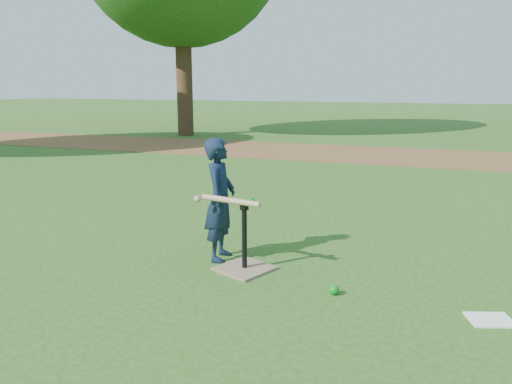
% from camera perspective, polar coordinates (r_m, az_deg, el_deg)
% --- Properties ---
extents(ground, '(80.00, 80.00, 0.00)m').
position_cam_1_polar(ground, '(4.82, -0.33, -7.49)').
color(ground, '#285116').
rests_on(ground, ground).
extents(dirt_strip, '(24.00, 3.00, 0.01)m').
position_cam_1_polar(dirt_strip, '(11.96, 12.29, 4.25)').
color(dirt_strip, brown).
rests_on(dirt_strip, ground).
extents(child, '(0.34, 0.46, 1.15)m').
position_cam_1_polar(child, '(4.64, -4.12, -0.89)').
color(child, black).
rests_on(child, ground).
extents(wiffle_ball_ground, '(0.08, 0.08, 0.08)m').
position_cam_1_polar(wiffle_ball_ground, '(4.05, 8.93, -10.98)').
color(wiffle_ball_ground, '#0B7E18').
rests_on(wiffle_ball_ground, ground).
extents(clipboard, '(0.36, 0.31, 0.01)m').
position_cam_1_polar(clipboard, '(3.98, 25.19, -13.07)').
color(clipboard, white).
rests_on(clipboard, ground).
extents(batting_tee, '(0.56, 0.56, 0.61)m').
position_cam_1_polar(batting_tee, '(4.48, -1.32, -7.53)').
color(batting_tee, '#887156').
rests_on(batting_tee, ground).
extents(swing_action, '(0.63, 0.17, 0.08)m').
position_cam_1_polar(swing_action, '(4.35, -2.85, -1.00)').
color(swing_action, tan).
rests_on(swing_action, ground).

